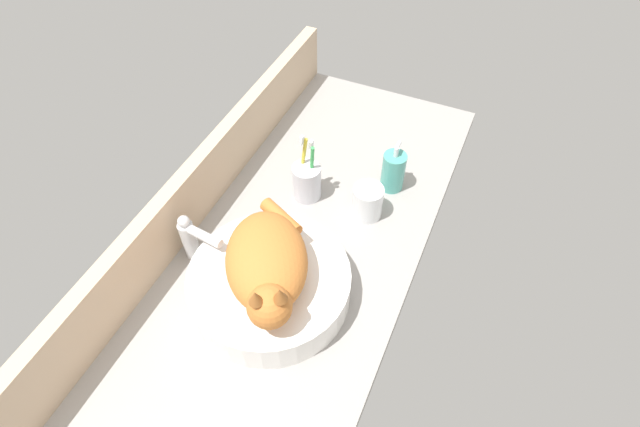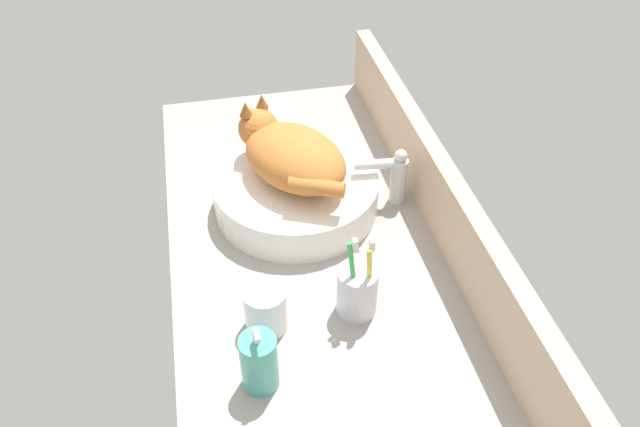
# 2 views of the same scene
# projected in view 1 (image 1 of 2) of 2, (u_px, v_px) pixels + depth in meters

# --- Properties ---
(ground_plane) EXTENTS (1.34, 0.58, 0.04)m
(ground_plane) POSITION_uv_depth(u_px,v_px,m) (300.00, 244.00, 1.25)
(ground_plane) COLOR #9E9993
(backsplash_panel) EXTENTS (1.34, 0.04, 0.16)m
(backsplash_panel) POSITION_uv_depth(u_px,v_px,m) (201.00, 184.00, 1.24)
(backsplash_panel) COLOR #CCAD8C
(backsplash_panel) RESTS_ON ground_plane
(sink_basin) EXTENTS (0.36, 0.36, 0.08)m
(sink_basin) POSITION_uv_depth(u_px,v_px,m) (270.00, 285.00, 1.10)
(sink_basin) COLOR white
(sink_basin) RESTS_ON ground_plane
(cat) EXTENTS (0.30, 0.27, 0.14)m
(cat) POSITION_uv_depth(u_px,v_px,m) (267.00, 264.00, 1.02)
(cat) COLOR #CC7533
(cat) RESTS_ON sink_basin
(faucet) EXTENTS (0.04, 0.12, 0.14)m
(faucet) POSITION_uv_depth(u_px,v_px,m) (192.00, 237.00, 1.14)
(faucet) COLOR silver
(faucet) RESTS_ON ground_plane
(soap_dispenser) EXTENTS (0.06, 0.06, 0.14)m
(soap_dispenser) POSITION_uv_depth(u_px,v_px,m) (393.00, 171.00, 1.31)
(soap_dispenser) COLOR teal
(soap_dispenser) RESTS_ON ground_plane
(toothbrush_cup) EXTENTS (0.07, 0.07, 0.19)m
(toothbrush_cup) POSITION_uv_depth(u_px,v_px,m) (307.00, 181.00, 1.29)
(toothbrush_cup) COLOR silver
(toothbrush_cup) RESTS_ON ground_plane
(water_glass) EXTENTS (0.08, 0.08, 0.09)m
(water_glass) POSITION_uv_depth(u_px,v_px,m) (367.00, 203.00, 1.26)
(water_glass) COLOR white
(water_glass) RESTS_ON ground_plane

